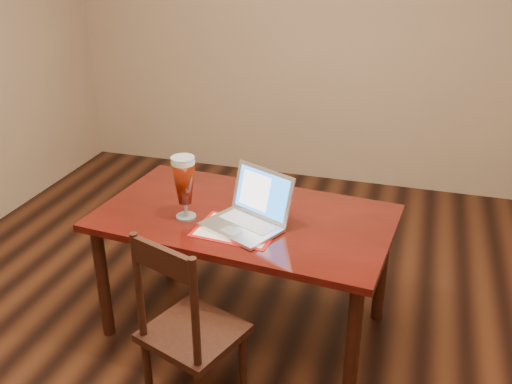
% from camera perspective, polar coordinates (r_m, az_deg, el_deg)
% --- Properties ---
extents(ground, '(5.00, 5.00, 0.00)m').
position_cam_1_polar(ground, '(3.05, -1.90, -16.98)').
color(ground, black).
rests_on(ground, ground).
extents(room_shell, '(4.51, 5.01, 2.71)m').
position_cam_1_polar(room_shell, '(2.28, -2.56, 17.98)').
color(room_shell, tan).
rests_on(room_shell, ground).
extents(dining_table, '(1.56, 0.97, 1.03)m').
position_cam_1_polar(dining_table, '(2.95, -1.44, -3.45)').
color(dining_table, '#500E0A').
rests_on(dining_table, ground).
extents(dining_chair, '(0.49, 0.48, 0.92)m').
position_cam_1_polar(dining_chair, '(2.59, -6.78, -13.64)').
color(dining_chair, '#33170E').
rests_on(dining_chair, ground).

